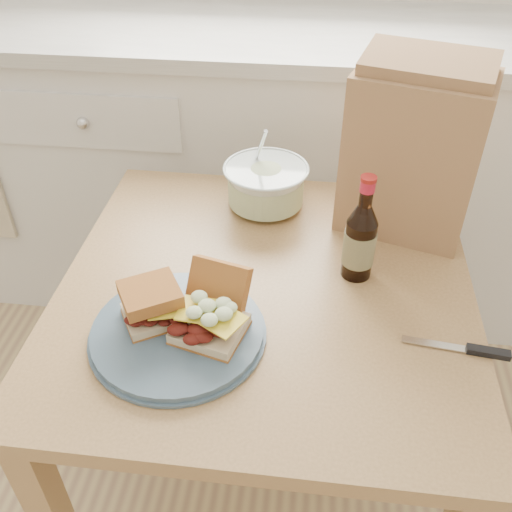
# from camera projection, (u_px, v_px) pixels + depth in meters

# --- Properties ---
(cabinet_run) EXTENTS (2.50, 0.64, 0.94)m
(cabinet_run) POSITION_uv_depth(u_px,v_px,m) (271.00, 165.00, 1.96)
(cabinet_run) COLOR white
(cabinet_run) RESTS_ON ground
(dining_table) EXTENTS (0.83, 0.83, 0.69)m
(dining_table) POSITION_uv_depth(u_px,v_px,m) (265.00, 320.00, 1.21)
(dining_table) COLOR tan
(dining_table) RESTS_ON ground
(plate) EXTENTS (0.31, 0.31, 0.02)m
(plate) POSITION_uv_depth(u_px,v_px,m) (178.00, 332.00, 1.03)
(plate) COLOR #465D71
(plate) RESTS_ON dining_table
(sandwich_left) EXTENTS (0.13, 0.13, 0.07)m
(sandwich_left) POSITION_uv_depth(u_px,v_px,m) (152.00, 304.00, 1.02)
(sandwich_left) COLOR beige
(sandwich_left) RESTS_ON plate
(sandwich_right) EXTENTS (0.14, 0.19, 0.10)m
(sandwich_right) POSITION_uv_depth(u_px,v_px,m) (212.00, 310.00, 1.01)
(sandwich_right) COLOR beige
(sandwich_right) RESTS_ON plate
(coleslaw_bowl) EXTENTS (0.20, 0.20, 0.20)m
(coleslaw_bowl) POSITION_uv_depth(u_px,v_px,m) (266.00, 187.00, 1.34)
(coleslaw_bowl) COLOR silver
(coleslaw_bowl) RESTS_ON dining_table
(beer_bottle) EXTENTS (0.06, 0.06, 0.23)m
(beer_bottle) POSITION_uv_depth(u_px,v_px,m) (360.00, 240.00, 1.12)
(beer_bottle) COLOR black
(beer_bottle) RESTS_ON dining_table
(knife) EXTENTS (0.19, 0.04, 0.01)m
(knife) POSITION_uv_depth(u_px,v_px,m) (474.00, 350.00, 1.00)
(knife) COLOR silver
(knife) RESTS_ON dining_table
(paper_bag) EXTENTS (0.31, 0.25, 0.35)m
(paper_bag) POSITION_uv_depth(u_px,v_px,m) (412.00, 154.00, 1.21)
(paper_bag) COLOR #A4714F
(paper_bag) RESTS_ON dining_table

